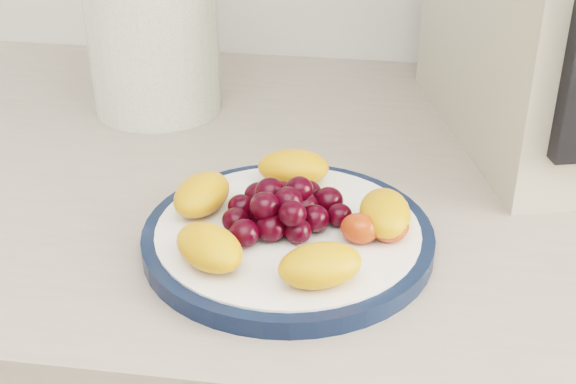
# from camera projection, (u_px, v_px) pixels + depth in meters

# --- Properties ---
(plate_rim) EXTENTS (0.23, 0.23, 0.01)m
(plate_rim) POSITION_uv_depth(u_px,v_px,m) (288.00, 238.00, 0.64)
(plate_rim) COLOR #0D1932
(plate_rim) RESTS_ON counter
(plate_face) EXTENTS (0.21, 0.21, 0.02)m
(plate_face) POSITION_uv_depth(u_px,v_px,m) (288.00, 237.00, 0.64)
(plate_face) COLOR white
(plate_face) RESTS_ON counter
(canister) EXTENTS (0.18, 0.18, 0.17)m
(canister) POSITION_uv_depth(u_px,v_px,m) (153.00, 35.00, 0.84)
(canister) COLOR #48621C
(canister) RESTS_ON counter
(fruit_plate) EXTENTS (0.20, 0.20, 0.04)m
(fruit_plate) POSITION_uv_depth(u_px,v_px,m) (287.00, 213.00, 0.63)
(fruit_plate) COLOR orange
(fruit_plate) RESTS_ON plate_face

